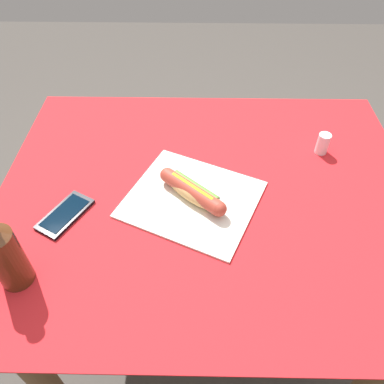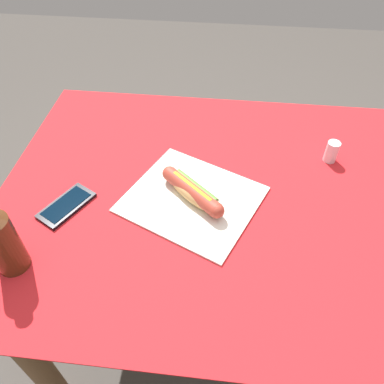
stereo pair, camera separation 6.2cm
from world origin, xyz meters
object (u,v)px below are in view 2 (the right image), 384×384
soda_bottle (1,241)px  salt_shaker (332,152)px  cell_phone (66,205)px  hot_dog (192,191)px

soda_bottle → salt_shaker: bearing=30.4°
cell_phone → soda_bottle: size_ratio=0.79×
hot_dog → salt_shaker: bearing=27.9°
salt_shaker → hot_dog: bearing=-152.1°
hot_dog → cell_phone: hot_dog is taller
soda_bottle → salt_shaker: size_ratio=3.24×
hot_dog → soda_bottle: soda_bottle is taller
soda_bottle → salt_shaker: (0.75, 0.44, -0.06)m
soda_bottle → salt_shaker: soda_bottle is taller
cell_phone → hot_dog: bearing=10.7°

